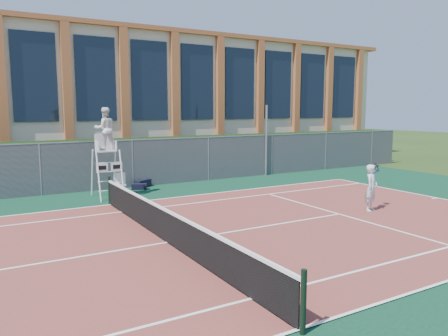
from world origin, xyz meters
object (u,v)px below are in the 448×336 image
steel_pole (266,141)px  tennis_player (371,188)px  umpire_chair (105,131)px  plastic_chair (120,182)px

steel_pole → tennis_player: steel_pole is taller
steel_pole → umpire_chair: bearing=-169.9°
steel_pole → umpire_chair: 9.41m
tennis_player → steel_pole: bearing=78.7°
steel_pole → umpire_chair: (-9.22, -1.65, 0.82)m
umpire_chair → steel_pole: bearing=10.1°
plastic_chair → steel_pole: bearing=10.5°
steel_pole → umpire_chair: size_ratio=1.03×
umpire_chair → plastic_chair: (0.57, 0.04, -2.16)m
tennis_player → umpire_chair: bearing=135.9°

